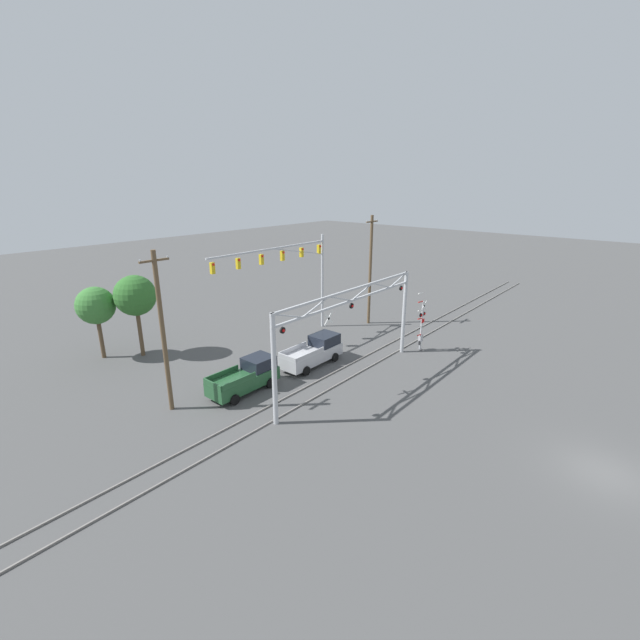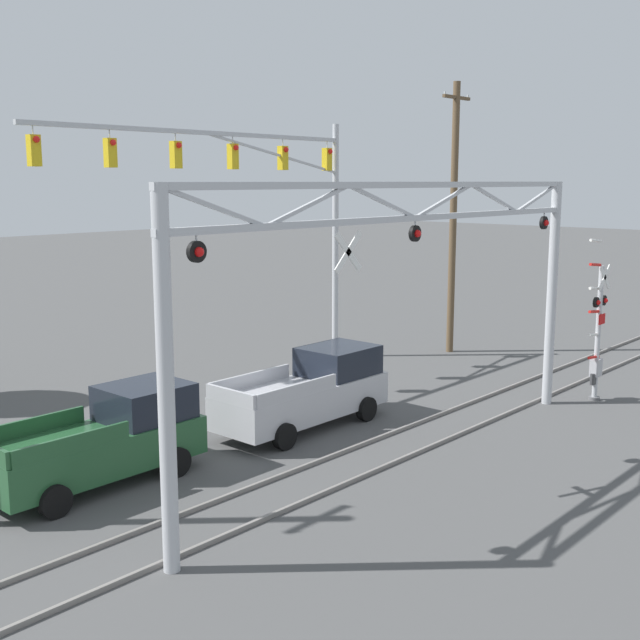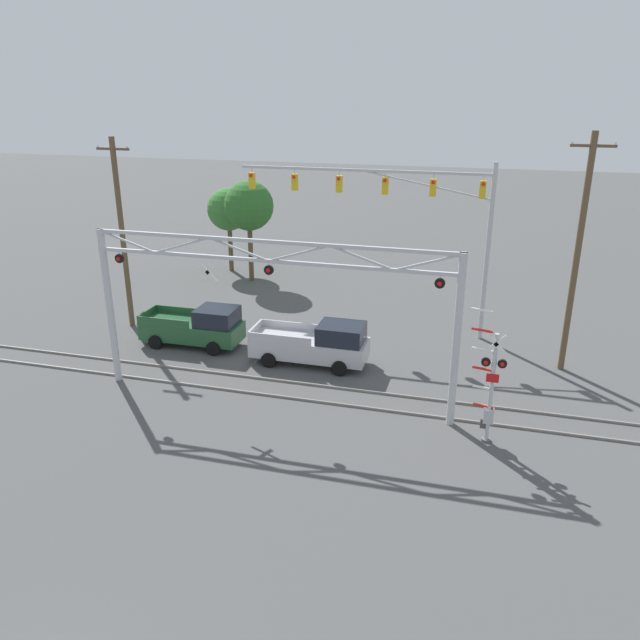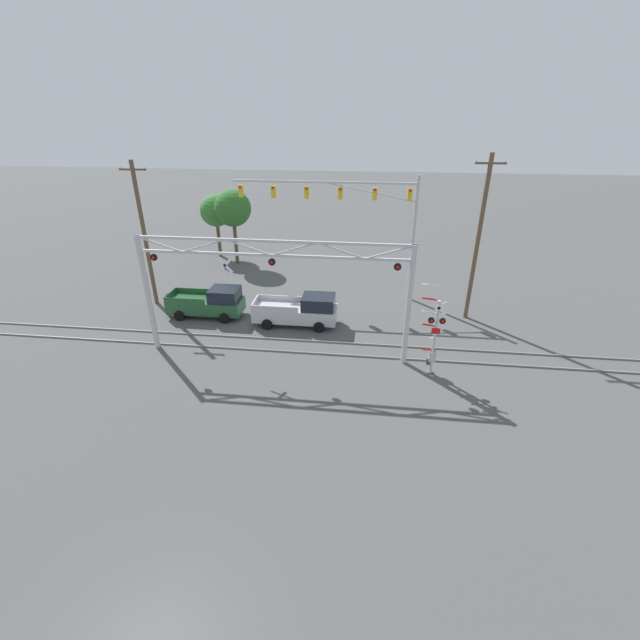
% 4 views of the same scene
% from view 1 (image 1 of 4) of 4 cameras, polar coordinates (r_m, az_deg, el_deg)
% --- Properties ---
extents(ground_plane, '(200.00, 200.00, 0.00)m').
position_cam_1_polar(ground_plane, '(26.23, 33.74, -16.62)').
color(ground_plane, '#4C4C4C').
extents(rail_track_near, '(80.00, 0.08, 0.10)m').
position_cam_1_polar(rail_track_near, '(30.99, 3.56, -7.94)').
color(rail_track_near, gray).
rests_on(rail_track_near, ground_plane).
extents(rail_track_far, '(80.00, 0.08, 0.10)m').
position_cam_1_polar(rail_track_far, '(31.78, 1.48, -7.21)').
color(rail_track_far, gray).
rests_on(rail_track_far, ground_plane).
extents(crossing_gantry, '(14.85, 0.31, 6.81)m').
position_cam_1_polar(crossing_gantry, '(29.14, 4.16, -0.21)').
color(crossing_gantry, '#B7BABF').
rests_on(crossing_gantry, ground_plane).
extents(crossing_signal_mast, '(1.40, 0.35, 5.14)m').
position_cam_1_polar(crossing_signal_mast, '(36.47, 13.34, -0.91)').
color(crossing_signal_mast, '#B7BABF').
rests_on(crossing_signal_mast, ground_plane).
extents(traffic_signal_span, '(12.95, 0.39, 8.94)m').
position_cam_1_polar(traffic_signal_span, '(37.80, -3.25, 7.13)').
color(traffic_signal_span, '#B7BABF').
rests_on(traffic_signal_span, ground_plane).
extents(pickup_truck_lead, '(5.45, 2.13, 2.08)m').
position_cam_1_polar(pickup_truck_lead, '(33.26, -0.76, -4.24)').
color(pickup_truck_lead, '#B7B7BC').
rests_on(pickup_truck_lead, ground_plane).
extents(pickup_truck_following, '(5.04, 2.13, 2.08)m').
position_cam_1_polar(pickup_truck_following, '(29.60, -9.74, -7.45)').
color(pickup_truck_following, '#23512D').
rests_on(pickup_truck_following, ground_plane).
extents(utility_pole_left, '(1.80, 0.28, 9.97)m').
position_cam_1_polar(utility_pole_left, '(26.88, -20.23, -1.48)').
color(utility_pole_left, brown).
rests_on(utility_pole_left, ground_plane).
extents(utility_pole_right, '(1.80, 0.28, 10.60)m').
position_cam_1_polar(utility_pole_right, '(41.90, 6.71, 6.69)').
color(utility_pole_right, brown).
rests_on(utility_pole_right, ground_plane).
extents(background_tree_beyond_span, '(3.21, 3.21, 6.67)m').
position_cam_1_polar(background_tree_beyond_span, '(36.58, -23.42, 2.96)').
color(background_tree_beyond_span, brown).
rests_on(background_tree_beyond_span, ground_plane).
extents(background_tree_far_left_verge, '(2.94, 2.94, 5.85)m').
position_cam_1_polar(background_tree_far_left_verge, '(37.61, -27.74, 1.68)').
color(background_tree_far_left_verge, brown).
rests_on(background_tree_far_left_verge, ground_plane).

